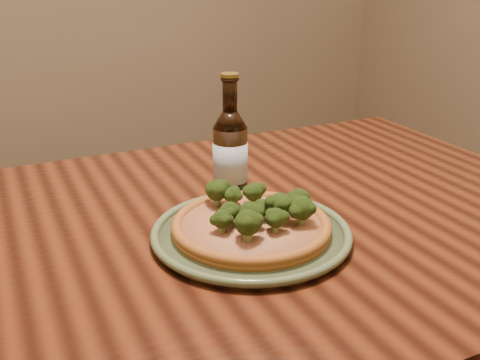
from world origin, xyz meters
name	(u,v)px	position (x,y,z in m)	size (l,w,h in m)	color
table	(165,282)	(0.00, 0.10, 0.66)	(1.60, 0.90, 0.75)	#4E2110
plate	(251,233)	(0.13, 0.02, 0.76)	(0.33, 0.33, 0.02)	#596B49
pizza	(252,223)	(0.13, 0.02, 0.78)	(0.26, 0.26, 0.07)	#A76025
beer_bottle	(230,154)	(0.17, 0.19, 0.84)	(0.07, 0.07, 0.24)	black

